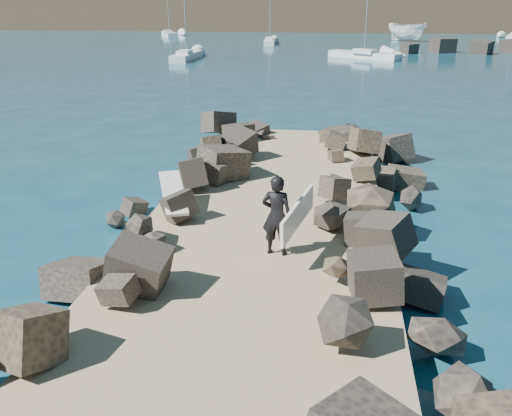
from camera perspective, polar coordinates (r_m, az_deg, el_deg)
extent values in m
plane|color=#0F384C|center=(14.17, 0.56, -4.29)|extent=(800.00, 800.00, 0.00)
cube|color=#8C7759|center=(12.26, -0.65, -6.89)|extent=(6.00, 26.00, 0.60)
cube|color=black|center=(13.30, -12.81, -4.19)|extent=(2.60, 22.00, 1.00)
cube|color=black|center=(12.57, 12.95, -5.70)|extent=(2.60, 22.00, 1.00)
cube|color=beige|center=(14.95, -8.27, 1.13)|extent=(1.32, 2.26, 0.07)
imported|color=white|center=(85.36, 14.87, 16.68)|extent=(6.18, 6.82, 2.60)
imported|color=black|center=(12.26, 2.08, -0.75)|extent=(0.70, 0.51, 1.79)
cube|color=white|center=(12.21, 4.19, -0.63)|extent=(0.57, 2.19, 0.70)
cube|color=silver|center=(94.51, -8.65, 16.77)|extent=(4.28, 6.84, 0.80)
cylinder|color=gray|center=(94.35, -8.79, 19.26)|extent=(0.12, 0.12, 7.53)
cube|color=silver|center=(93.77, -8.80, 17.04)|extent=(1.81, 2.20, 0.44)
cube|color=silver|center=(59.01, -6.94, 14.77)|extent=(1.62, 7.27, 0.80)
cylinder|color=gray|center=(58.75, -7.13, 18.99)|extent=(0.12, 0.12, 7.99)
cube|color=silver|center=(58.13, -7.18, 15.17)|extent=(1.17, 2.04, 0.44)
cube|color=silver|center=(60.60, 10.77, 14.71)|extent=(7.32, 5.69, 0.80)
cylinder|color=gray|center=(60.34, 11.07, 19.03)|extent=(0.12, 0.12, 8.45)
cube|color=silver|center=(60.04, 10.82, 15.14)|extent=(2.47, 2.22, 0.44)
cube|color=silver|center=(77.45, 1.40, 16.22)|extent=(1.70, 6.05, 0.80)
cylinder|color=gray|center=(77.26, 1.43, 18.91)|extent=(0.12, 0.12, 6.58)
cube|color=silver|center=(76.70, 1.34, 16.55)|extent=(1.06, 1.73, 0.44)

